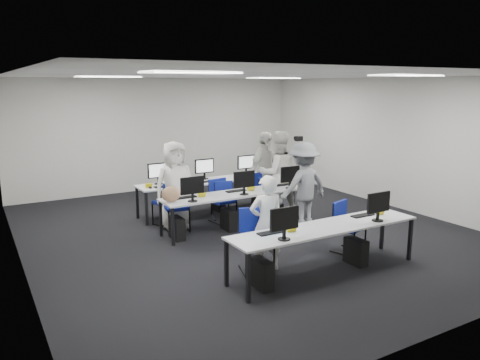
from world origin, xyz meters
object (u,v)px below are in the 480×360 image
chair_1 (348,237)px  student_0 (266,223)px  chair_2 (177,216)px  student_2 (175,185)px  chair_3 (222,209)px  chair_7 (263,201)px  desk_mid (239,195)px  chair_0 (256,252)px  chair_5 (168,210)px  desk_front (326,230)px  student_3 (264,171)px  chair_4 (266,201)px  student_1 (278,173)px  photographer (303,186)px  chair_6 (222,206)px

chair_1 → student_0: bearing=160.3°
chair_2 → student_2: 0.61m
chair_3 → chair_7: size_ratio=1.06×
desk_mid → chair_0: (-0.89, -2.05, -0.38)m
chair_1 → student_0: 1.71m
chair_5 → student_0: 3.07m
desk_front → chair_2: size_ratio=3.49×
student_0 → student_3: size_ratio=0.84×
chair_4 → student_1: student_1 is taller
chair_7 → photographer: 1.48m
desk_front → chair_0: 1.12m
student_1 → photographer: size_ratio=1.07×
chair_4 → chair_3: bearing=-177.5°
chair_1 → student_0: size_ratio=0.58×
desk_mid → chair_1: (0.92, -2.12, -0.40)m
chair_2 → chair_7: chair_2 is taller
chair_3 → chair_7: 1.17m
desk_front → chair_7: (1.06, 3.35, -0.41)m
student_1 → student_2: student_1 is taller
chair_0 → student_0: size_ratio=0.64×
photographer → chair_7: bearing=-89.9°
chair_7 → student_0: student_0 is taller
chair_5 → student_2: size_ratio=0.54×
student_0 → chair_1: bearing=-171.2°
chair_3 → student_1: bearing=-9.3°
desk_front → student_1: 3.33m
chair_5 → chair_7: bearing=-26.9°
student_0 → student_1: student_1 is taller
chair_2 → chair_3: size_ratio=1.02×
chair_1 → photographer: photographer is taller
chair_1 → chair_5: 3.70m
student_1 → student_3: student_1 is taller
chair_2 → photographer: (2.26, -1.11, 0.57)m
chair_2 → photographer: photographer is taller
chair_5 → student_1: size_ratio=0.51×
student_3 → chair_7: bearing=-150.2°
chair_2 → chair_4: chair_2 is taller
chair_6 → photographer: photographer is taller
student_0 → chair_0: bearing=6.4°
chair_1 → student_1: student_1 is taller
chair_1 → student_2: size_ratio=0.50×
chair_5 → desk_front: bearing=-94.0°
chair_1 → student_3: student_3 is taller
desk_front → chair_2: (-1.14, 3.11, -0.39)m
chair_2 → desk_front: bearing=-60.7°
chair_6 → student_0: bearing=-87.3°
chair_3 → student_1: 1.50m
chair_4 → chair_6: bearing=168.0°
desk_front → desk_mid: same height
desk_front → photographer: size_ratio=1.85×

